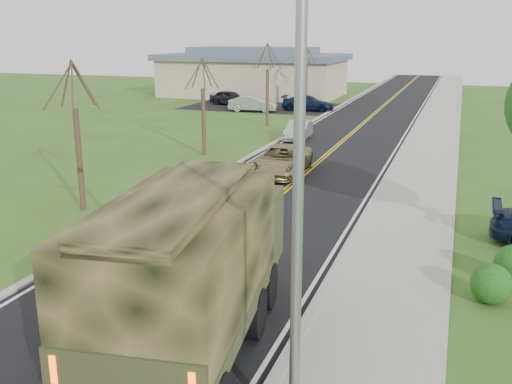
% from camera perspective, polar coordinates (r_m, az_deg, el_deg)
% --- Properties ---
extents(ground, '(160.00, 160.00, 0.00)m').
position_cam_1_polar(ground, '(13.39, -17.63, -16.77)').
color(ground, '#38541C').
rests_on(ground, ground).
extents(road, '(8.00, 120.00, 0.01)m').
position_cam_1_polar(road, '(49.86, 11.07, 7.09)').
color(road, black).
rests_on(road, ground).
extents(curb_right, '(0.30, 120.00, 0.12)m').
position_cam_1_polar(curb_right, '(49.42, 15.86, 6.78)').
color(curb_right, '#9E998E').
rests_on(curb_right, ground).
extents(sidewalk_right, '(3.20, 120.00, 0.10)m').
position_cam_1_polar(sidewalk_right, '(49.34, 17.89, 6.60)').
color(sidewalk_right, '#9E998E').
rests_on(sidewalk_right, ground).
extents(curb_left, '(0.30, 120.00, 0.10)m').
position_cam_1_polar(curb_left, '(50.62, 6.39, 7.45)').
color(curb_left, '#9E998E').
rests_on(curb_left, ground).
extents(street_light, '(1.65, 0.22, 8.00)m').
position_cam_1_polar(street_light, '(9.03, 3.60, -0.97)').
color(street_light, gray).
rests_on(street_light, ground).
extents(bare_tree_a, '(1.93, 2.26, 6.08)m').
position_cam_1_polar(bare_tree_a, '(24.02, -17.34, 4.28)').
color(bare_tree_a, '#38281C').
rests_on(bare_tree_a, ground).
extents(bare_tree_b, '(1.83, 2.14, 5.73)m').
position_cam_1_polar(bare_tree_b, '(34.27, -5.28, 7.80)').
color(bare_tree_b, '#38281C').
rests_on(bare_tree_b, ground).
extents(bare_tree_c, '(2.04, 2.39, 6.42)m').
position_cam_1_polar(bare_tree_c, '(45.34, 1.14, 10.09)').
color(bare_tree_c, '#38281C').
rests_on(bare_tree_c, ground).
extents(bare_tree_d, '(1.88, 2.20, 5.91)m').
position_cam_1_polar(bare_tree_d, '(56.83, 5.04, 10.88)').
color(bare_tree_d, '#38281C').
rests_on(bare_tree_d, ground).
extents(commercial_building, '(25.50, 21.50, 5.65)m').
position_cam_1_polar(commercial_building, '(68.98, -0.19, 11.84)').
color(commercial_building, tan).
rests_on(commercial_building, ground).
extents(military_truck, '(3.81, 8.22, 3.95)m').
position_cam_1_polar(military_truck, '(12.57, -6.35, -6.68)').
color(military_truck, black).
rests_on(military_truck, ground).
extents(suv_champagne, '(2.82, 5.49, 1.48)m').
position_cam_1_polar(suv_champagne, '(29.51, 2.59, 3.20)').
color(suv_champagne, '#948653').
rests_on(suv_champagne, ground).
extents(sedan_silver, '(1.68, 4.06, 1.31)m').
position_cam_1_polar(sedan_silver, '(39.49, 4.25, 6.15)').
color(sedan_silver, silver).
rests_on(sedan_silver, ground).
extents(lot_car_dark, '(4.71, 2.77, 1.51)m').
position_cam_1_polar(lot_car_dark, '(59.54, -2.63, 9.39)').
color(lot_car_dark, black).
rests_on(lot_car_dark, ground).
extents(lot_car_silver, '(4.71, 2.25, 1.49)m').
position_cam_1_polar(lot_car_silver, '(54.41, -0.32, 8.83)').
color(lot_car_silver, '#A9A9AE').
rests_on(lot_car_silver, ground).
extents(lot_car_navy, '(5.03, 2.21, 1.44)m').
position_cam_1_polar(lot_car_navy, '(55.21, 5.23, 8.84)').
color(lot_car_navy, black).
rests_on(lot_car_navy, ground).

